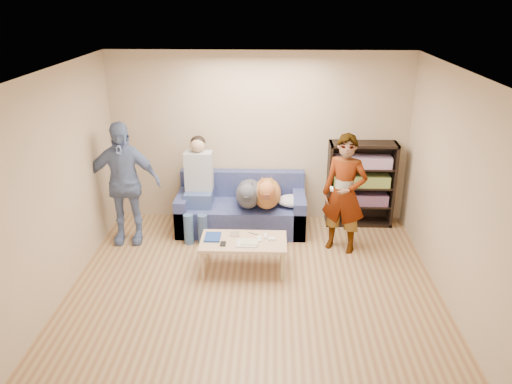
{
  "coord_description": "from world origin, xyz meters",
  "views": [
    {
      "loc": [
        0.22,
        -4.8,
        3.38
      ],
      "look_at": [
        0.0,
        1.2,
        0.95
      ],
      "focal_mm": 35.0,
      "sensor_mm": 36.0,
      "label": 1
    }
  ],
  "objects_px": {
    "camera_silver": "(235,234)",
    "bookshelf": "(361,182)",
    "person_seated": "(198,183)",
    "notebook_blue": "(213,237)",
    "coffee_table": "(244,243)",
    "sofa": "(242,211)",
    "dog_gray": "(249,194)",
    "dog_tan": "(267,193)",
    "person_standing_left": "(123,183)",
    "person_standing_right": "(344,194)"
  },
  "relations": [
    {
      "from": "dog_gray",
      "to": "dog_tan",
      "type": "height_order",
      "value": "dog_tan"
    },
    {
      "from": "dog_gray",
      "to": "dog_tan",
      "type": "xyz_separation_m",
      "value": [
        0.27,
        0.01,
        0.01
      ]
    },
    {
      "from": "sofa",
      "to": "person_standing_right",
      "type": "bearing_deg",
      "value": -23.5
    },
    {
      "from": "camera_silver",
      "to": "coffee_table",
      "type": "xyz_separation_m",
      "value": [
        0.12,
        -0.12,
        -0.07
      ]
    },
    {
      "from": "dog_tan",
      "to": "notebook_blue",
      "type": "bearing_deg",
      "value": -123.59
    },
    {
      "from": "person_standing_left",
      "to": "dog_gray",
      "type": "distance_m",
      "value": 1.78
    },
    {
      "from": "person_standing_left",
      "to": "person_seated",
      "type": "relative_size",
      "value": 1.2
    },
    {
      "from": "person_standing_right",
      "to": "bookshelf",
      "type": "bearing_deg",
      "value": 90.78
    },
    {
      "from": "camera_silver",
      "to": "coffee_table",
      "type": "relative_size",
      "value": 0.1
    },
    {
      "from": "coffee_table",
      "to": "sofa",
      "type": "bearing_deg",
      "value": 94.73
    },
    {
      "from": "sofa",
      "to": "dog_gray",
      "type": "distance_m",
      "value": 0.4
    },
    {
      "from": "person_seated",
      "to": "camera_silver",
      "type": "bearing_deg",
      "value": -58.54
    },
    {
      "from": "person_standing_right",
      "to": "person_standing_left",
      "type": "height_order",
      "value": "person_standing_left"
    },
    {
      "from": "notebook_blue",
      "to": "bookshelf",
      "type": "bearing_deg",
      "value": 34.05
    },
    {
      "from": "person_standing_right",
      "to": "bookshelf",
      "type": "xyz_separation_m",
      "value": [
        0.36,
        0.86,
        -0.15
      ]
    },
    {
      "from": "camera_silver",
      "to": "dog_gray",
      "type": "xyz_separation_m",
      "value": [
        0.13,
        0.95,
        0.18
      ]
    },
    {
      "from": "person_standing_left",
      "to": "sofa",
      "type": "distance_m",
      "value": 1.79
    },
    {
      "from": "person_standing_right",
      "to": "dog_tan",
      "type": "xyz_separation_m",
      "value": [
        -1.05,
        0.47,
        -0.19
      ]
    },
    {
      "from": "person_standing_right",
      "to": "person_seated",
      "type": "height_order",
      "value": "person_standing_right"
    },
    {
      "from": "person_standing_left",
      "to": "dog_gray",
      "type": "xyz_separation_m",
      "value": [
        1.74,
        0.31,
        -0.26
      ]
    },
    {
      "from": "camera_silver",
      "to": "person_seated",
      "type": "xyz_separation_m",
      "value": [
        -0.6,
        0.99,
        0.33
      ]
    },
    {
      "from": "person_standing_left",
      "to": "dog_gray",
      "type": "bearing_deg",
      "value": 6.37
    },
    {
      "from": "dog_gray",
      "to": "camera_silver",
      "type": "bearing_deg",
      "value": -98.05
    },
    {
      "from": "notebook_blue",
      "to": "person_seated",
      "type": "relative_size",
      "value": 0.18
    },
    {
      "from": "camera_silver",
      "to": "coffee_table",
      "type": "distance_m",
      "value": 0.18
    },
    {
      "from": "camera_silver",
      "to": "person_standing_right",
      "type": "bearing_deg",
      "value": 18.63
    },
    {
      "from": "bookshelf",
      "to": "person_standing_right",
      "type": "bearing_deg",
      "value": -113.02
    },
    {
      "from": "dog_tan",
      "to": "sofa",
      "type": "bearing_deg",
      "value": 157.43
    },
    {
      "from": "camera_silver",
      "to": "bookshelf",
      "type": "relative_size",
      "value": 0.08
    },
    {
      "from": "camera_silver",
      "to": "person_seated",
      "type": "bearing_deg",
      "value": 121.46
    },
    {
      "from": "dog_tan",
      "to": "person_standing_right",
      "type": "bearing_deg",
      "value": -23.84
    },
    {
      "from": "bookshelf",
      "to": "coffee_table",
      "type": "bearing_deg",
      "value": -139.15
    },
    {
      "from": "person_standing_left",
      "to": "dog_tan",
      "type": "xyz_separation_m",
      "value": [
        2.0,
        0.32,
        -0.25
      ]
    },
    {
      "from": "camera_silver",
      "to": "notebook_blue",
      "type": "bearing_deg",
      "value": -165.96
    },
    {
      "from": "person_standing_left",
      "to": "coffee_table",
      "type": "distance_m",
      "value": 1.95
    },
    {
      "from": "sofa",
      "to": "bookshelf",
      "type": "height_order",
      "value": "bookshelf"
    },
    {
      "from": "dog_gray",
      "to": "person_standing_right",
      "type": "bearing_deg",
      "value": -19.04
    },
    {
      "from": "person_standing_left",
      "to": "bookshelf",
      "type": "height_order",
      "value": "person_standing_left"
    },
    {
      "from": "notebook_blue",
      "to": "coffee_table",
      "type": "height_order",
      "value": "notebook_blue"
    },
    {
      "from": "person_seated",
      "to": "coffee_table",
      "type": "distance_m",
      "value": 1.38
    },
    {
      "from": "notebook_blue",
      "to": "camera_silver",
      "type": "height_order",
      "value": "camera_silver"
    },
    {
      "from": "notebook_blue",
      "to": "sofa",
      "type": "distance_m",
      "value": 1.23
    },
    {
      "from": "person_seated",
      "to": "bookshelf",
      "type": "height_order",
      "value": "person_seated"
    },
    {
      "from": "notebook_blue",
      "to": "dog_tan",
      "type": "bearing_deg",
      "value": 56.41
    },
    {
      "from": "coffee_table",
      "to": "dog_gray",
      "type": "bearing_deg",
      "value": 89.27
    },
    {
      "from": "dog_tan",
      "to": "person_seated",
      "type": "bearing_deg",
      "value": 178.15
    },
    {
      "from": "person_standing_left",
      "to": "coffee_table",
      "type": "height_order",
      "value": "person_standing_left"
    },
    {
      "from": "person_standing_left",
      "to": "coffee_table",
      "type": "xyz_separation_m",
      "value": [
        1.72,
        -0.76,
        -0.51
      ]
    },
    {
      "from": "notebook_blue",
      "to": "camera_silver",
      "type": "relative_size",
      "value": 2.36
    },
    {
      "from": "camera_silver",
      "to": "bookshelf",
      "type": "height_order",
      "value": "bookshelf"
    }
  ]
}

